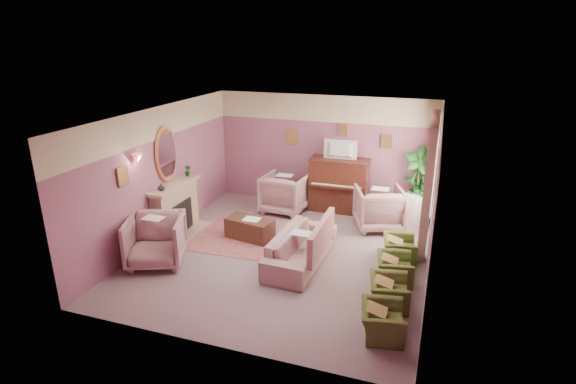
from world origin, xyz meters
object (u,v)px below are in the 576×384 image
(floral_armchair_left, at_px, (285,191))
(coffee_table, at_px, (250,229))
(olive_chair_c, at_px, (395,265))
(television, at_px, (340,149))
(olive_chair_a, at_px, (383,317))
(side_table, at_px, (416,208))
(floral_armchair_right, at_px, (379,206))
(olive_chair_b, at_px, (389,288))
(olive_chair_d, at_px, (399,245))
(piano, at_px, (339,186))
(sofa, at_px, (301,242))
(floral_armchair_front, at_px, (155,238))

(floral_armchair_left, bearing_deg, coffee_table, -96.34)
(coffee_table, bearing_deg, olive_chair_c, -14.15)
(television, height_order, olive_chair_a, television)
(coffee_table, xyz_separation_m, side_table, (3.32, 2.06, 0.12))
(floral_armchair_right, xyz_separation_m, olive_chair_a, (0.60, -3.89, -0.22))
(olive_chair_b, relative_size, olive_chair_d, 1.00)
(piano, height_order, sofa, piano)
(olive_chair_a, bearing_deg, floral_armchair_right, 98.79)
(floral_armchair_front, height_order, olive_chair_d, floral_armchair_front)
(coffee_table, height_order, olive_chair_a, olive_chair_a)
(floral_armchair_right, xyz_separation_m, olive_chair_d, (0.60, -1.43, -0.22))
(piano, distance_m, television, 0.95)
(floral_armchair_left, xyz_separation_m, floral_armchair_front, (-1.44, -3.34, 0.00))
(television, xyz_separation_m, floral_armchair_right, (1.10, -0.72, -1.07))
(olive_chair_c, bearing_deg, sofa, 176.16)
(floral_armchair_right, bearing_deg, sofa, -118.95)
(side_table, bearing_deg, olive_chair_a, -92.34)
(piano, xyz_separation_m, sofa, (-0.07, -2.91, -0.22))
(floral_armchair_right, height_order, olive_chair_a, floral_armchair_right)
(coffee_table, relative_size, floral_armchair_front, 0.95)
(piano, bearing_deg, olive_chair_b, -66.07)
(piano, bearing_deg, coffee_table, -122.70)
(floral_armchair_right, relative_size, side_table, 1.51)
(olive_chair_a, distance_m, side_table, 4.49)
(piano, xyz_separation_m, floral_armchair_left, (-1.24, -0.50, -0.12))
(floral_armchair_right, relative_size, olive_chair_c, 1.48)
(side_table, bearing_deg, coffee_table, -148.23)
(floral_armchair_right, height_order, olive_chair_d, floral_armchair_right)
(floral_armchair_front, relative_size, olive_chair_d, 1.48)
(floral_armchair_left, distance_m, olive_chair_d, 3.41)
(coffee_table, bearing_deg, olive_chair_a, -37.75)
(television, distance_m, olive_chair_d, 3.04)
(piano, height_order, floral_armchair_front, piano)
(olive_chair_d, bearing_deg, television, 128.37)
(television, height_order, coffee_table, television)
(floral_armchair_left, relative_size, floral_armchair_front, 1.00)
(television, bearing_deg, olive_chair_b, -65.79)
(floral_armchair_front, xyz_separation_m, olive_chair_c, (4.39, 0.81, -0.22))
(sofa, xyz_separation_m, floral_armchair_right, (1.18, 2.13, 0.10))
(floral_armchair_left, bearing_deg, olive_chair_b, -48.64)
(television, bearing_deg, olive_chair_c, -60.17)
(floral_armchair_front, xyz_separation_m, side_table, (4.57, 3.66, -0.18))
(piano, distance_m, floral_armchair_front, 4.68)
(side_table, bearing_deg, olive_chair_b, -92.87)
(piano, relative_size, floral_armchair_front, 1.33)
(floral_armchair_left, relative_size, olive_chair_a, 1.48)
(olive_chair_d, height_order, side_table, side_table)
(coffee_table, relative_size, olive_chair_a, 1.40)
(floral_armchair_right, bearing_deg, coffee_table, -150.09)
(olive_chair_d, bearing_deg, olive_chair_a, -90.00)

